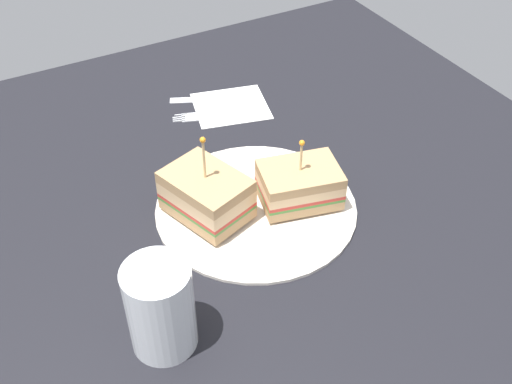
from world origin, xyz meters
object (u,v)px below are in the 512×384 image
object	(u,v)px
drink_glass	(161,312)
knife	(207,99)
plate	(256,206)
sandwich_half_front	(299,184)
sandwich_half_back	(206,195)
fork	(206,115)
napkin	(231,106)

from	to	relation	value
drink_glass	knife	world-z (taller)	drink_glass
plate	sandwich_half_front	world-z (taller)	sandwich_half_front
plate	drink_glass	size ratio (longest dim) A/B	2.44
sandwich_half_back	knife	world-z (taller)	sandwich_half_back
sandwich_half_back	fork	size ratio (longest dim) A/B	0.92
sandwich_half_front	fork	xyz separation A→B (cm)	(-2.04, 23.61, -3.06)
plate	fork	xyz separation A→B (cm)	(3.21, 21.91, -0.25)
napkin	sandwich_half_back	bearing A→B (deg)	-123.28
plate	sandwich_half_back	world-z (taller)	sandwich_half_back
napkin	knife	size ratio (longest dim) A/B	0.89
fork	napkin	bearing A→B (deg)	8.55
sandwich_half_front	fork	size ratio (longest dim) A/B	0.86
plate	fork	distance (cm)	22.15
sandwich_half_back	drink_glass	xyz separation A→B (cm)	(-11.71, -14.68, 0.90)
drink_glass	napkin	distance (cm)	44.05
fork	drink_glass	bearing A→B (deg)	-120.86
sandwich_half_front	drink_glass	bearing A→B (deg)	-153.66
sandwich_half_front	plate	bearing A→B (deg)	162.13
napkin	knife	world-z (taller)	knife
sandwich_half_front	napkin	size ratio (longest dim) A/B	1.00
knife	drink_glass	bearing A→B (deg)	-120.42
knife	plate	bearing A→B (deg)	-101.51
drink_glass	fork	xyz separation A→B (cm)	(20.89, 34.96, -4.39)
drink_glass	knife	size ratio (longest dim) A/B	0.83
napkin	plate	bearing A→B (deg)	-109.04
sandwich_half_front	drink_glass	world-z (taller)	drink_glass
sandwich_half_back	napkin	bearing A→B (deg)	56.72
napkin	fork	size ratio (longest dim) A/B	0.86
sandwich_half_front	fork	distance (cm)	23.89
plate	sandwich_half_front	distance (cm)	6.20
knife	napkin	bearing A→B (deg)	-54.78
plate	napkin	bearing A→B (deg)	70.96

